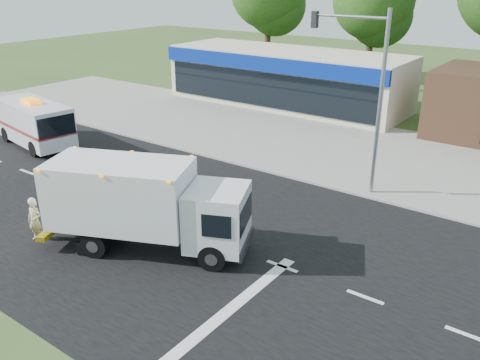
{
  "coord_description": "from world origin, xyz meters",
  "views": [
    {
      "loc": [
        10.59,
        -12.86,
        9.28
      ],
      "look_at": [
        -0.31,
        2.11,
        1.7
      ],
      "focal_mm": 38.0,
      "sensor_mm": 36.0,
      "label": 1
    }
  ],
  "objects_px": {
    "ems_box_truck": "(142,201)",
    "ambulance_van": "(35,123)",
    "emergency_worker": "(35,219)",
    "traffic_signal_pole": "(367,84)"
  },
  "relations": [
    {
      "from": "emergency_worker",
      "to": "traffic_signal_pole",
      "type": "bearing_deg",
      "value": 39.09
    },
    {
      "from": "ems_box_truck",
      "to": "traffic_signal_pole",
      "type": "bearing_deg",
      "value": 42.92
    },
    {
      "from": "emergency_worker",
      "to": "ambulance_van",
      "type": "xyz_separation_m",
      "value": [
        -9.88,
        6.64,
        0.52
      ]
    },
    {
      "from": "ems_box_truck",
      "to": "ambulance_van",
      "type": "relative_size",
      "value": 1.27
    },
    {
      "from": "traffic_signal_pole",
      "to": "ems_box_truck",
      "type": "bearing_deg",
      "value": -113.27
    },
    {
      "from": "ems_box_truck",
      "to": "traffic_signal_pole",
      "type": "distance_m",
      "value": 10.69
    },
    {
      "from": "ambulance_van",
      "to": "traffic_signal_pole",
      "type": "relative_size",
      "value": 0.75
    },
    {
      "from": "emergency_worker",
      "to": "traffic_signal_pole",
      "type": "xyz_separation_m",
      "value": [
        7.76,
        11.37,
        4.08
      ]
    },
    {
      "from": "traffic_signal_pole",
      "to": "emergency_worker",
      "type": "bearing_deg",
      "value": -124.32
    },
    {
      "from": "ems_box_truck",
      "to": "ambulance_van",
      "type": "height_order",
      "value": "ems_box_truck"
    }
  ]
}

